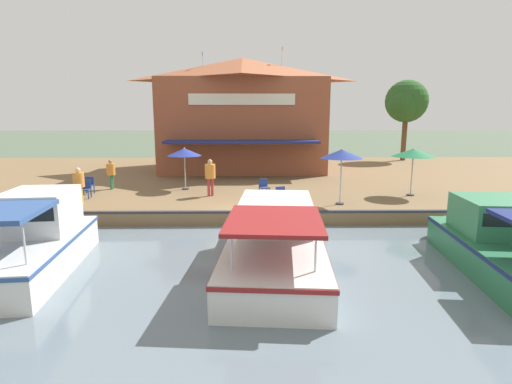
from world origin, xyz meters
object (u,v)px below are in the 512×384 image
at_px(patio_umbrella_by_entrance, 413,153).
at_px(motorboat_fourth_along, 38,239).
at_px(waterfront_restaurant, 243,114).
at_px(tree_upstream_bank, 406,103).
at_px(cafe_chair_under_first_umbrella, 85,188).
at_px(tree_downstream_bank, 188,100).
at_px(person_mid_patio, 210,173).
at_px(person_at_quay_edge, 111,171).
at_px(person_near_entrance, 79,182).
at_px(motorboat_far_downstream, 499,243).
at_px(cafe_chair_far_corner_seat, 264,186).
at_px(cafe_chair_beside_entrance, 281,195).
at_px(cafe_chair_mid_patio, 89,184).
at_px(motorboat_nearest_quay, 275,238).
at_px(patio_umbrella_mid_patio_right, 184,152).
at_px(patio_umbrella_mid_patio_left, 342,154).

distance_m(patio_umbrella_by_entrance, motorboat_fourth_along, 16.34).
height_order(waterfront_restaurant, tree_upstream_bank, waterfront_restaurant).
distance_m(cafe_chair_under_first_umbrella, tree_downstream_bank, 13.75).
xyz_separation_m(person_mid_patio, tree_downstream_bank, (-12.15, -2.78, 3.90)).
xyz_separation_m(person_at_quay_edge, person_near_entrance, (3.84, -0.10, 0.05)).
height_order(person_at_quay_edge, motorboat_fourth_along, motorboat_fourth_along).
bearing_deg(waterfront_restaurant, cafe_chair_under_first_umbrella, -34.83).
xyz_separation_m(motorboat_far_downstream, tree_downstream_bank, (-20.26, -12.08, 4.88)).
bearing_deg(tree_downstream_bank, cafe_chair_far_corner_seat, 23.94).
height_order(motorboat_fourth_along, motorboat_far_downstream, motorboat_fourth_along).
relative_size(cafe_chair_beside_entrance, cafe_chair_far_corner_seat, 1.00).
bearing_deg(cafe_chair_mid_patio, motorboat_far_downstream, 60.44).
relative_size(waterfront_restaurant, motorboat_nearest_quay, 1.46).
xyz_separation_m(cafe_chair_mid_patio, motorboat_fourth_along, (8.48, 1.82, -0.21)).
height_order(motorboat_far_downstream, tree_downstream_bank, tree_downstream_bank).
xyz_separation_m(cafe_chair_beside_entrance, motorboat_nearest_quay, (5.15, -0.59, -0.31)).
bearing_deg(motorboat_far_downstream, patio_umbrella_mid_patio_right, -132.45).
height_order(cafe_chair_beside_entrance, cafe_chair_far_corner_seat, same).
bearing_deg(cafe_chair_far_corner_seat, person_mid_patio, -90.60).
distance_m(patio_umbrella_by_entrance, cafe_chair_beside_entrance, 7.16).
bearing_deg(cafe_chair_beside_entrance, patio_umbrella_mid_patio_left, 97.48).
xyz_separation_m(patio_umbrella_mid_patio_right, person_at_quay_edge, (-0.15, -3.97, -1.01)).
relative_size(patio_umbrella_mid_patio_left, tree_downstream_bank, 0.37).
bearing_deg(person_at_quay_edge, cafe_chair_mid_patio, -30.09).
distance_m(patio_umbrella_mid_patio_right, cafe_chair_far_corner_seat, 4.76).
xyz_separation_m(cafe_chair_under_first_umbrella, motorboat_nearest_quay, (7.05, 8.64, -0.31)).
relative_size(cafe_chair_under_first_umbrella, motorboat_nearest_quay, 0.11).
bearing_deg(cafe_chair_beside_entrance, cafe_chair_under_first_umbrella, -101.67).
bearing_deg(person_near_entrance, cafe_chair_far_corner_seat, 102.98).
xyz_separation_m(waterfront_restaurant, motorboat_far_downstream, (18.30, 7.84, -3.85)).
xyz_separation_m(person_at_quay_edge, person_mid_patio, (1.92, 5.48, 0.16)).
bearing_deg(patio_umbrella_mid_patio_left, motorboat_fourth_along, -60.60).
bearing_deg(motorboat_fourth_along, waterfront_restaurant, 162.03).
bearing_deg(person_at_quay_edge, patio_umbrella_mid_patio_right, 87.87).
distance_m(waterfront_restaurant, patio_umbrella_by_entrance, 13.41).
distance_m(patio_umbrella_mid_patio_left, cafe_chair_far_corner_seat, 4.24).
bearing_deg(patio_umbrella_by_entrance, person_mid_patio, -90.40).
bearing_deg(waterfront_restaurant, motorboat_far_downstream, 23.20).
height_order(motorboat_far_downstream, motorboat_nearest_quay, motorboat_far_downstream).
relative_size(cafe_chair_beside_entrance, person_near_entrance, 0.51).
height_order(cafe_chair_under_first_umbrella, person_near_entrance, person_near_entrance).
bearing_deg(cafe_chair_beside_entrance, cafe_chair_far_corner_seat, -163.70).
xyz_separation_m(patio_umbrella_by_entrance, cafe_chair_far_corner_seat, (-0.04, -7.26, -1.64)).
distance_m(patio_umbrella_by_entrance, patio_umbrella_mid_patio_left, 4.38).
xyz_separation_m(person_at_quay_edge, motorboat_fourth_along, (9.73, 1.10, -0.72)).
distance_m(patio_umbrella_mid_patio_left, motorboat_far_downstream, 7.29).
bearing_deg(tree_upstream_bank, person_mid_patio, -44.62).
distance_m(patio_umbrella_mid_patio_left, cafe_chair_beside_entrance, 3.20).
xyz_separation_m(cafe_chair_beside_entrance, motorboat_fourth_along, (5.47, -7.68, -0.21)).
bearing_deg(tree_downstream_bank, patio_umbrella_mid_patio_right, 6.97).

